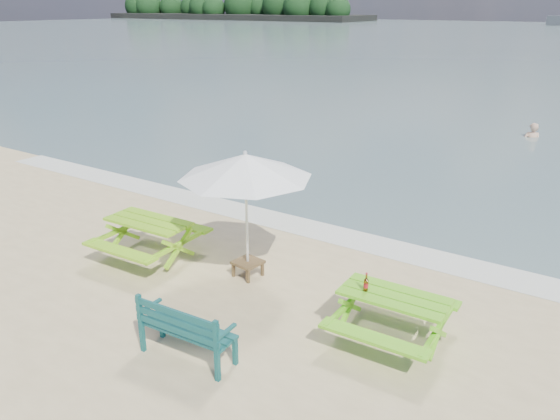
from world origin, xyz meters
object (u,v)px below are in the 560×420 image
Objects in this scene: patio_umbrella at (245,166)px; beer_bottle at (366,285)px; park_bench at (188,341)px; swimmer at (530,146)px; side_table at (248,268)px; picnic_table_left at (150,240)px; picnic_table_right at (392,318)px.

beer_bottle is at bearing -11.78° from patio_umbrella.
swimmer is at bearing 85.49° from park_bench.
patio_umbrella is (-0.00, 0.00, 1.90)m from side_table.
picnic_table_right is (4.93, 0.01, -0.03)m from picnic_table_left.
patio_umbrella reaches higher than side_table.
beer_bottle is at bearing 46.52° from park_bench.
picnic_table_right is at bearing 42.27° from park_bench.
picnic_table_left is 0.73× the size of patio_umbrella.
patio_umbrella reaches higher than beer_bottle.
beer_bottle is at bearing -11.78° from side_table.
patio_umbrella reaches higher than park_bench.
side_table is at bearing 171.77° from picnic_table_right.
park_bench reaches higher than side_table.
park_bench is 17.10m from swimmer.
patio_umbrella is 2.87m from beer_bottle.
patio_umbrella is 15.00m from swimmer.
picnic_table_left is at bearing 144.80° from park_bench.
side_table is (2.01, 0.43, -0.22)m from picnic_table_left.
picnic_table_right is 3.40× the size of side_table.
park_bench is (-2.16, -1.96, -0.09)m from picnic_table_right.
patio_umbrella reaches higher than picnic_table_right.
park_bench is 2.51m from side_table.
picnic_table_left is 2.65m from patio_umbrella.
patio_umbrella is at bearing 168.22° from beer_bottle.
picnic_table_left is 1.08× the size of picnic_table_right.
picnic_table_left is 3.67× the size of side_table.
park_bench is at bearing -72.20° from side_table.
picnic_table_left reaches higher than picnic_table_right.
swimmer is (1.35, 17.04, -0.60)m from park_bench.
side_table is (-2.93, 0.42, -0.20)m from picnic_table_right.
picnic_table_left reaches higher than swimmer.
picnic_table_right is at bearing -8.23° from side_table.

